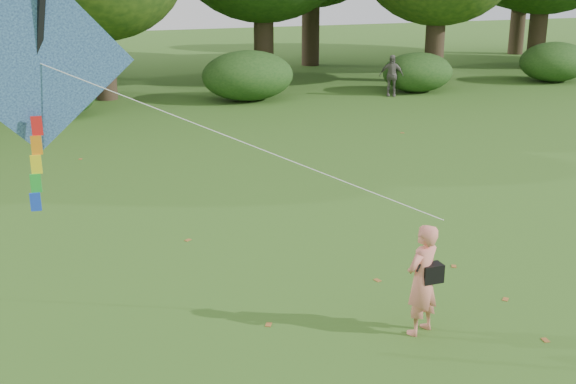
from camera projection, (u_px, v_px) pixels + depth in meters
name	position (u px, v px, depth m)	size (l,w,h in m)	color
ground	(416.00, 321.00, 10.41)	(100.00, 100.00, 0.00)	#265114
man_kite_flyer	(422.00, 280.00, 9.86)	(0.58, 0.38, 1.59)	#E9816D
bystander_right	(391.00, 76.00, 28.07)	(0.94, 0.39, 1.61)	slate
crossbody_bag	(431.00, 272.00, 9.84)	(0.43, 0.20, 0.67)	black
flying_kite	(40.00, 66.00, 9.25)	(6.14, 2.45, 3.31)	#263BA4
shrub_band	(150.00, 84.00, 25.67)	(39.15, 3.22, 1.88)	#264919
fallen_leaves	(373.00, 257.00, 12.66)	(9.66, 14.96, 0.01)	#965B29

